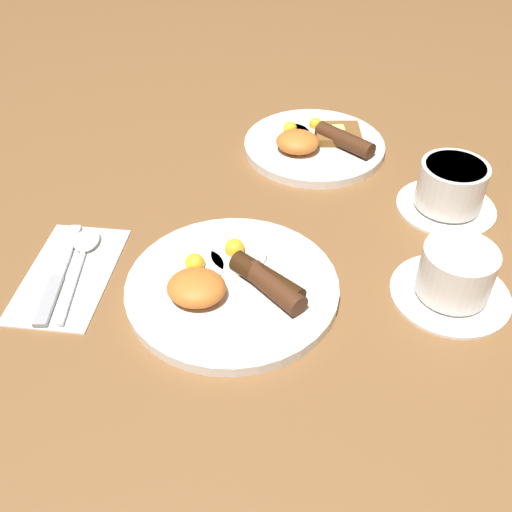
% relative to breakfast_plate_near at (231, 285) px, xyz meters
% --- Properties ---
extents(ground_plane, '(3.00, 3.00, 0.00)m').
position_rel_breakfast_plate_near_xyz_m(ground_plane, '(0.00, 0.00, -0.01)').
color(ground_plane, brown).
extents(breakfast_plate_near, '(0.28, 0.28, 0.05)m').
position_rel_breakfast_plate_near_xyz_m(breakfast_plate_near, '(0.00, 0.00, 0.00)').
color(breakfast_plate_near, silver).
rests_on(breakfast_plate_near, ground_plane).
extents(breakfast_plate_far, '(0.24, 0.24, 0.05)m').
position_rel_breakfast_plate_near_xyz_m(breakfast_plate_far, '(0.08, 0.37, 0.00)').
color(breakfast_plate_far, silver).
rests_on(breakfast_plate_far, ground_plane).
extents(teacup_near, '(0.15, 0.15, 0.07)m').
position_rel_breakfast_plate_near_xyz_m(teacup_near, '(0.28, 0.04, 0.02)').
color(teacup_near, silver).
rests_on(teacup_near, ground_plane).
extents(teacup_far, '(0.15, 0.15, 0.08)m').
position_rel_breakfast_plate_near_xyz_m(teacup_far, '(0.29, 0.23, 0.02)').
color(teacup_far, silver).
rests_on(teacup_far, ground_plane).
extents(napkin, '(0.12, 0.20, 0.01)m').
position_rel_breakfast_plate_near_xyz_m(napkin, '(-0.22, -0.00, -0.01)').
color(napkin, white).
rests_on(napkin, ground_plane).
extents(knife, '(0.04, 0.20, 0.01)m').
position_rel_breakfast_plate_near_xyz_m(knife, '(-0.23, -0.01, -0.01)').
color(knife, silver).
rests_on(knife, napkin).
extents(spoon, '(0.05, 0.19, 0.01)m').
position_rel_breakfast_plate_near_xyz_m(spoon, '(-0.22, 0.05, -0.00)').
color(spoon, silver).
rests_on(spoon, napkin).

